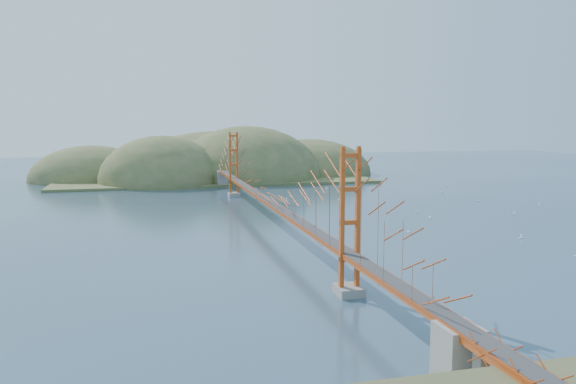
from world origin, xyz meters
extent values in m
plane|color=#2A4155|center=(0.00, 0.00, 0.00)|extent=(320.00, 320.00, 0.00)
cube|color=gray|center=(0.00, -30.00, 0.35)|extent=(2.00, 2.40, 0.70)
cube|color=gray|center=(0.00, 30.00, 0.35)|extent=(2.00, 2.40, 0.70)
cube|color=#A93E12|center=(0.00, 0.00, 3.30)|extent=(1.40, 92.00, 0.16)
cube|color=#A93E12|center=(0.00, 0.00, 3.10)|extent=(1.33, 92.00, 0.24)
cube|color=#38383A|center=(0.00, 0.00, 3.40)|extent=(1.19, 92.00, 0.03)
cube|color=gray|center=(0.00, -46.00, 1.65)|extent=(2.00, 2.20, 3.30)
cube|color=gray|center=(0.00, 46.00, 1.65)|extent=(2.20, 2.60, 3.30)
cube|color=#A93E12|center=(0.00, -52.00, 3.30)|extent=(1.40, 12.00, 0.16)
cube|color=#A93E12|center=(0.00, -52.00, 3.05)|extent=(1.33, 12.00, 0.30)
cube|color=gray|center=(0.00, -48.00, 1.47)|extent=(0.50, 0.70, 2.95)
cube|color=gray|center=(0.40, -47.80, 1.04)|extent=(3.70, 2.30, 0.10)
cylinder|color=white|center=(0.40, -47.80, 1.49)|extent=(0.03, 0.03, 1.00)
cone|color=black|center=(-5.03, -51.42, 3.64)|extent=(0.89, 0.89, 1.28)
cube|color=olive|center=(0.00, 64.00, 0.25)|extent=(70.00, 40.00, 0.60)
ellipsoid|color=olive|center=(-12.00, 56.00, 0.00)|extent=(28.00, 28.00, 21.00)
ellipsoid|color=olive|center=(8.00, 62.00, 0.00)|extent=(36.00, 36.00, 25.00)
ellipsoid|color=olive|center=(26.00, 70.00, 0.00)|extent=(32.00, 32.00, 18.00)
ellipsoid|color=olive|center=(-28.00, 68.00, 0.00)|extent=(28.00, 28.00, 16.00)
ellipsoid|color=olive|center=(2.00, 78.00, 0.00)|extent=(44.00, 44.00, 22.00)
cube|color=white|center=(19.82, 36.59, 0.06)|extent=(0.59, 0.28, 0.10)
cylinder|color=white|center=(19.82, 36.59, 0.37)|extent=(0.02, 0.02, 0.62)
cube|color=white|center=(47.34, 8.07, 0.06)|extent=(0.24, 0.53, 0.09)
cylinder|color=white|center=(47.34, 8.07, 0.33)|extent=(0.01, 0.01, 0.56)
cube|color=white|center=(39.57, 13.74, 0.05)|extent=(0.49, 0.44, 0.09)
cylinder|color=white|center=(39.57, 13.74, 0.32)|extent=(0.01, 0.01, 0.54)
cube|color=white|center=(26.65, -23.80, 0.05)|extent=(0.39, 0.49, 0.09)
cylinder|color=white|center=(26.65, -23.80, 0.31)|extent=(0.01, 0.01, 0.52)
cube|color=white|center=(39.26, 25.38, 0.05)|extent=(0.51, 0.41, 0.09)
cylinder|color=white|center=(39.26, 25.38, 0.33)|extent=(0.01, 0.01, 0.55)
cube|color=white|center=(7.92, 22.25, 0.07)|extent=(0.65, 0.37, 0.11)
cylinder|color=white|center=(7.92, 22.25, 0.40)|extent=(0.02, 0.02, 0.67)
cube|color=white|center=(45.53, 34.48, 0.06)|extent=(0.59, 0.33, 0.10)
cylinder|color=white|center=(45.53, 34.48, 0.37)|extent=(0.02, 0.02, 0.61)
cube|color=white|center=(17.24, 21.37, 0.07)|extent=(0.66, 0.40, 0.11)
cylinder|color=white|center=(17.24, 21.37, 0.41)|extent=(0.02, 0.02, 0.68)
cube|color=white|center=(15.91, -8.05, 0.06)|extent=(0.32, 0.58, 0.10)
cylinder|color=white|center=(15.91, -8.05, 0.36)|extent=(0.02, 0.02, 0.60)
cube|color=white|center=(36.93, 0.31, 0.07)|extent=(0.56, 0.61, 0.11)
cylinder|color=white|center=(36.93, 0.31, 0.41)|extent=(0.02, 0.02, 0.68)
cube|color=white|center=(28.27, 33.58, 0.06)|extent=(0.46, 0.56, 0.10)
cylinder|color=white|center=(28.27, 33.58, 0.36)|extent=(0.02, 0.02, 0.61)
cube|color=white|center=(27.02, -14.66, 0.06)|extent=(0.54, 0.30, 0.09)
cylinder|color=white|center=(27.02, -14.66, 0.34)|extent=(0.02, 0.02, 0.56)
cube|color=white|center=(23.98, 5.71, 0.05)|extent=(0.36, 0.52, 0.09)
cylinder|color=white|center=(23.98, 5.71, 0.33)|extent=(0.01, 0.01, 0.54)
cube|color=white|center=(20.64, 22.53, 0.05)|extent=(0.44, 0.45, 0.09)
cylinder|color=white|center=(20.64, 22.53, 0.31)|extent=(0.01, 0.01, 0.52)
cube|color=white|center=(23.69, 0.90, 0.06)|extent=(0.19, 0.56, 0.10)
cylinder|color=white|center=(23.69, 0.90, 0.36)|extent=(0.02, 0.02, 0.60)
camera|label=1|loc=(-15.09, -70.40, 13.59)|focal=35.00mm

